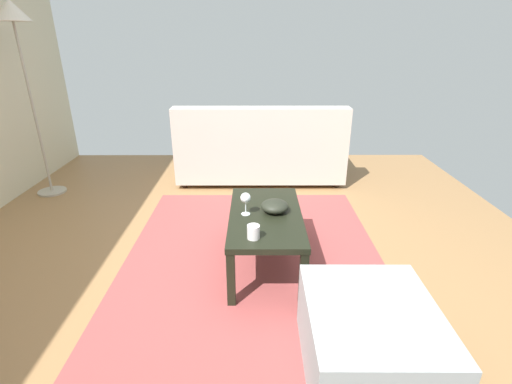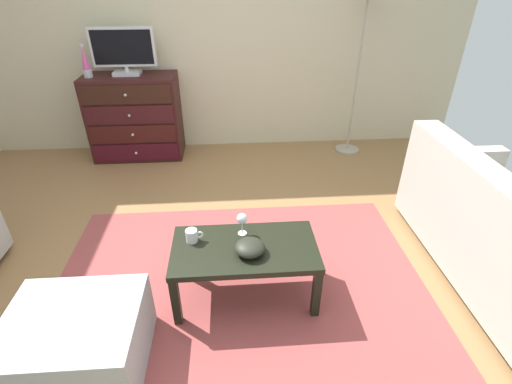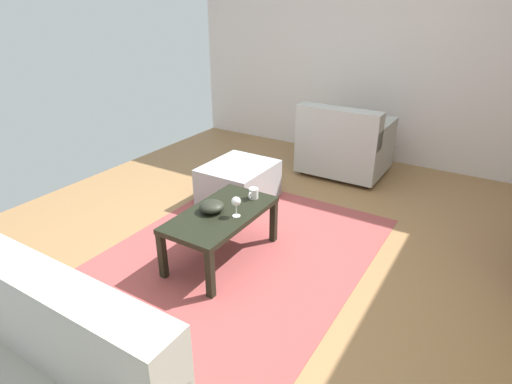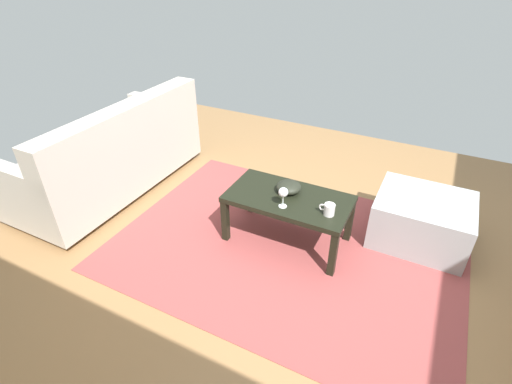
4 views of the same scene
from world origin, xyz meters
TOP-DOWN VIEW (x-y plane):
  - ground_plane at (0.00, 0.00)m, footprint 5.86×5.09m
  - area_rug at (0.20, -0.20)m, footprint 2.60×1.90m
  - coffee_table at (0.24, -0.28)m, footprint 0.93×0.49m
  - wine_glass at (0.23, -0.15)m, footprint 0.07×0.07m
  - mug at (-0.10, -0.20)m, footprint 0.11×0.08m
  - bowl_decorative at (0.26, -0.34)m, footprint 0.19×0.19m
  - couch_large at (2.02, -0.27)m, footprint 0.85×1.83m
  - ottoman at (-0.70, -0.75)m, footprint 0.70×0.60m

SIDE VIEW (x-z plane):
  - ground_plane at x=0.00m, z-range -0.05..0.00m
  - area_rug at x=0.20m, z-range 0.00..0.01m
  - ottoman at x=-0.70m, z-range 0.00..0.38m
  - couch_large at x=2.02m, z-range -0.10..0.77m
  - coffee_table at x=0.24m, z-range 0.15..0.56m
  - bowl_decorative at x=0.26m, z-range 0.41..0.49m
  - mug at x=-0.10m, z-range 0.41..0.49m
  - wine_glass at x=0.23m, z-range 0.44..0.60m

